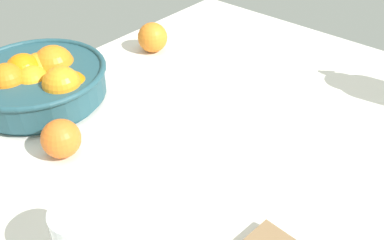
{
  "coord_description": "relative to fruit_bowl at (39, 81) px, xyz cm",
  "views": [
    {
      "loc": [
        -48.54,
        -38.11,
        50.92
      ],
      "look_at": [
        0.23,
        3.66,
        4.18
      ],
      "focal_mm": 41.54,
      "sensor_mm": 36.0,
      "label": 1
    }
  ],
  "objects": [
    {
      "name": "loose_orange_1",
      "position": [
        -7.73,
        -17.65,
        -1.17
      ],
      "size": [
        6.9,
        6.9,
        6.9
      ],
      "primitive_type": "sphere",
      "color": "orange",
      "rests_on": "ground_plane"
    },
    {
      "name": "loose_orange_0",
      "position": [
        30.6,
        -1.82,
        -0.99
      ],
      "size": [
        7.25,
        7.25,
        7.25
      ],
      "primitive_type": "sphere",
      "color": "orange",
      "rests_on": "ground_plane"
    },
    {
      "name": "fruit_bowl",
      "position": [
        0.0,
        0.0,
        0.0
      ],
      "size": [
        28.29,
        28.29,
        10.18
      ],
      "color": "#234C56",
      "rests_on": "ground_plane"
    },
    {
      "name": "ground_plane",
      "position": [
        10.06,
        -35.53,
        -6.12
      ],
      "size": [
        115.3,
        91.16,
        3.0
      ],
      "primitive_type": "cube",
      "color": "silver"
    }
  ]
}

